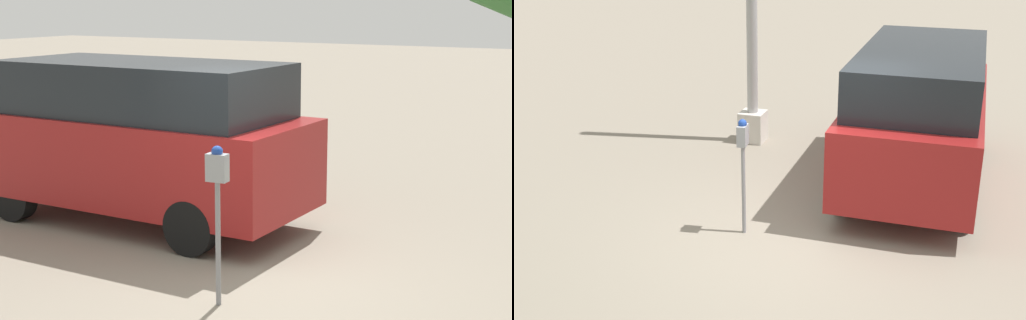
{
  "view_description": "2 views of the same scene",
  "coord_description": "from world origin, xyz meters",
  "views": [
    {
      "loc": [
        -3.9,
        6.54,
        2.87
      ],
      "look_at": [
        -0.03,
        -0.12,
        1.27
      ],
      "focal_mm": 55.0,
      "sensor_mm": 36.0,
      "label": 1
    },
    {
      "loc": [
        -7.05,
        -1.98,
        3.89
      ],
      "look_at": [
        -0.18,
        0.24,
        1.11
      ],
      "focal_mm": 45.0,
      "sensor_mm": 36.0,
      "label": 2
    }
  ],
  "objects": [
    {
      "name": "parking_meter_near",
      "position": [
        -0.05,
        0.63,
        1.14
      ],
      "size": [
        0.21,
        0.13,
        1.54
      ],
      "rotation": [
        0.0,
        0.0,
        0.11
      ],
      "color": "gray",
      "rests_on": "ground"
    },
    {
      "name": "parked_van",
      "position": [
        2.4,
        -1.28,
        1.12
      ],
      "size": [
        4.57,
        1.86,
        2.09
      ],
      "rotation": [
        0.0,
        0.0,
        -0.0
      ],
      "color": "maroon",
      "rests_on": "ground"
    },
    {
      "name": "ground_plane",
      "position": [
        0.0,
        0.0,
        0.0
      ],
      "size": [
        80.0,
        80.0,
        0.0
      ],
      "primitive_type": "plane",
      "color": "gray"
    }
  ]
}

